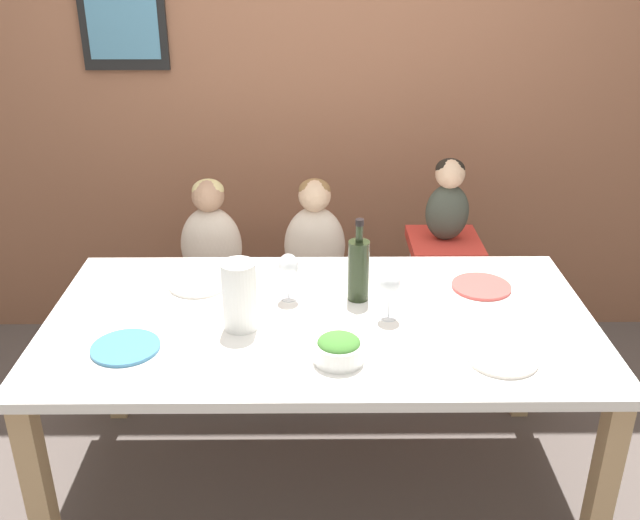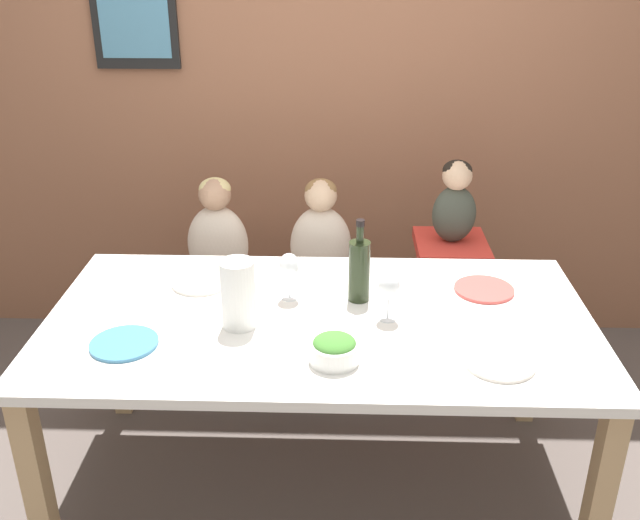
# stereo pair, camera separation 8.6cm
# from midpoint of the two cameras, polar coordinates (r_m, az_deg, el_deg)

# --- Properties ---
(ground_plane) EXTENTS (14.00, 14.00, 0.00)m
(ground_plane) POSITION_cam_midpoint_polar(r_m,az_deg,el_deg) (2.87, -0.88, -17.28)
(ground_plane) COLOR #564C47
(wall_back) EXTENTS (10.00, 0.09, 2.70)m
(wall_back) POSITION_cam_midpoint_polar(r_m,az_deg,el_deg) (3.42, -0.95, 15.22)
(wall_back) COLOR #8E5B42
(wall_back) RESTS_ON ground_plane
(dining_table) EXTENTS (1.86, 0.98, 0.72)m
(dining_table) POSITION_cam_midpoint_polar(r_m,az_deg,el_deg) (2.48, -0.98, -6.20)
(dining_table) COLOR white
(dining_table) RESTS_ON ground_plane
(chair_far_left) EXTENTS (0.37, 0.40, 0.48)m
(chair_far_left) POSITION_cam_midpoint_polar(r_m,az_deg,el_deg) (3.29, -9.13, -3.06)
(chair_far_left) COLOR silver
(chair_far_left) RESTS_ON ground_plane
(chair_far_center) EXTENTS (0.37, 0.40, 0.48)m
(chair_far_center) POSITION_cam_midpoint_polar(r_m,az_deg,el_deg) (3.26, -1.16, -3.07)
(chair_far_center) COLOR silver
(chair_far_center) RESTS_ON ground_plane
(chair_right_highchair) EXTENTS (0.31, 0.34, 0.69)m
(chair_right_highchair) POSITION_cam_midpoint_polar(r_m,az_deg,el_deg) (3.24, 9.02, -0.92)
(chair_right_highchair) COLOR silver
(chair_right_highchair) RESTS_ON ground_plane
(person_child_left) EXTENTS (0.27, 0.16, 0.49)m
(person_child_left) POSITION_cam_midpoint_polar(r_m,az_deg,el_deg) (3.16, -9.51, 2.01)
(person_child_left) COLOR beige
(person_child_left) RESTS_ON chair_far_left
(person_child_center) EXTENTS (0.27, 0.16, 0.49)m
(person_child_center) POSITION_cam_midpoint_polar(r_m,az_deg,el_deg) (3.12, -1.21, 2.06)
(person_child_center) COLOR beige
(person_child_center) RESTS_ON chair_far_center
(person_baby_right) EXTENTS (0.19, 0.13, 0.36)m
(person_baby_right) POSITION_cam_midpoint_polar(r_m,az_deg,el_deg) (3.10, 9.45, 4.97)
(person_baby_right) COLOR #3D4238
(person_baby_right) RESTS_ON chair_right_highchair
(wine_bottle) EXTENTS (0.08, 0.08, 0.31)m
(wine_bottle) POSITION_cam_midpoint_polar(r_m,az_deg,el_deg) (2.50, 2.12, -0.68)
(wine_bottle) COLOR #232D19
(wine_bottle) RESTS_ON dining_table
(paper_towel_roll) EXTENTS (0.11, 0.11, 0.24)m
(paper_towel_roll) POSITION_cam_midpoint_polar(r_m,az_deg,el_deg) (2.34, -7.50, -2.85)
(paper_towel_roll) COLOR white
(paper_towel_roll) RESTS_ON dining_table
(wine_glass_near) EXTENTS (0.08, 0.08, 0.17)m
(wine_glass_near) POSITION_cam_midpoint_polar(r_m,az_deg,el_deg) (2.38, 4.58, -2.06)
(wine_glass_near) COLOR white
(wine_glass_near) RESTS_ON dining_table
(wine_glass_far) EXTENTS (0.08, 0.08, 0.17)m
(wine_glass_far) POSITION_cam_midpoint_polar(r_m,az_deg,el_deg) (2.50, -3.53, -0.62)
(wine_glass_far) COLOR white
(wine_glass_far) RESTS_ON dining_table
(salad_bowl_large) EXTENTS (0.16, 0.16, 0.09)m
(salad_bowl_large) POSITION_cam_midpoint_polar(r_m,az_deg,el_deg) (2.18, 0.38, -7.12)
(salad_bowl_large) COLOR white
(salad_bowl_large) RESTS_ON dining_table
(dinner_plate_front_left) EXTENTS (0.22, 0.22, 0.01)m
(dinner_plate_front_left) POSITION_cam_midpoint_polar(r_m,az_deg,el_deg) (2.35, -16.31, -6.75)
(dinner_plate_front_left) COLOR teal
(dinner_plate_front_left) RESTS_ON dining_table
(dinner_plate_back_left) EXTENTS (0.22, 0.22, 0.01)m
(dinner_plate_back_left) POSITION_cam_midpoint_polar(r_m,az_deg,el_deg) (2.69, -10.60, -1.95)
(dinner_plate_back_left) COLOR silver
(dinner_plate_back_left) RESTS_ON dining_table
(dinner_plate_back_right) EXTENTS (0.22, 0.22, 0.01)m
(dinner_plate_back_right) POSITION_cam_midpoint_polar(r_m,az_deg,el_deg) (2.69, 11.89, -2.09)
(dinner_plate_back_right) COLOR #D14C47
(dinner_plate_back_right) RESTS_ON dining_table
(dinner_plate_front_right) EXTENTS (0.22, 0.22, 0.01)m
(dinner_plate_front_right) POSITION_cam_midpoint_polar(r_m,az_deg,el_deg) (2.27, 13.33, -7.68)
(dinner_plate_front_right) COLOR silver
(dinner_plate_front_right) RESTS_ON dining_table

